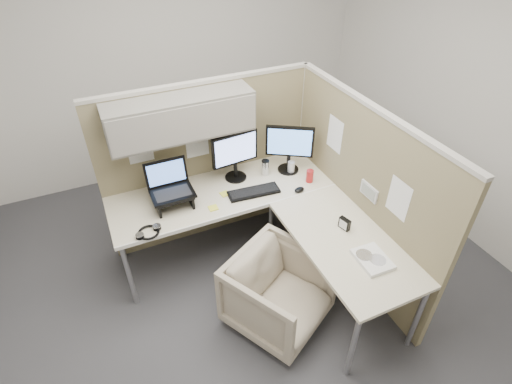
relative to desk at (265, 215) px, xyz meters
name	(u,v)px	position (x,y,z in m)	size (l,w,h in m)	color
ground	(257,283)	(-0.12, -0.13, -0.69)	(4.50, 4.50, 0.00)	#37373C
partition_back	(197,143)	(-0.34, 0.70, 0.41)	(2.00, 0.36, 1.63)	#867B58
partition_right	(356,192)	(0.78, -0.19, 0.13)	(0.07, 2.03, 1.63)	#867B58
desk	(265,215)	(0.00, 0.00, 0.00)	(2.00, 1.98, 0.73)	beige
office_chair	(279,290)	(-0.12, -0.53, -0.33)	(0.70, 0.66, 0.72)	#B6A591
monitor_left	(235,153)	(-0.04, 0.55, 0.32)	(0.44, 0.20, 0.47)	black
monitor_right	(289,145)	(0.47, 0.46, 0.32)	(0.39, 0.26, 0.47)	black
laptop_station	(171,191)	(-0.68, 0.41, 0.18)	(0.36, 0.30, 0.37)	black
keyboard	(254,192)	(0.02, 0.26, 0.05)	(0.46, 0.15, 0.02)	black
mouse	(299,190)	(0.40, 0.12, 0.06)	(0.10, 0.06, 0.04)	black
travel_mug	(265,167)	(0.24, 0.49, 0.12)	(0.07, 0.07, 0.15)	silver
soda_can_green	(310,176)	(0.56, 0.21, 0.10)	(0.07, 0.07, 0.12)	#B21E1E
soda_can_silver	(291,167)	(0.47, 0.41, 0.10)	(0.07, 0.07, 0.12)	silver
sticky_note_d	(225,194)	(-0.22, 0.35, 0.05)	(0.08, 0.08, 0.01)	yellow
sticky_note_a	(213,208)	(-0.39, 0.21, 0.05)	(0.08, 0.08, 0.01)	yellow
headphones	(149,232)	(-0.95, 0.13, 0.06)	(0.22, 0.22, 0.03)	black
paper_stack	(372,259)	(0.47, -0.84, 0.06)	(0.23, 0.28, 0.03)	white
desk_clock	(344,224)	(0.48, -0.46, 0.09)	(0.06, 0.10, 0.10)	black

